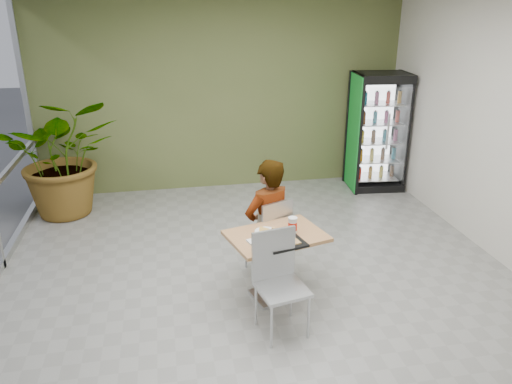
# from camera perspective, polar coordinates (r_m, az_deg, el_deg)

# --- Properties ---
(ground) EXTENTS (7.00, 7.00, 0.00)m
(ground) POSITION_cam_1_polar(r_m,az_deg,el_deg) (5.59, 1.00, -11.64)
(ground) COLOR gray
(ground) RESTS_ON ground
(room_envelope) EXTENTS (6.00, 7.00, 3.20)m
(room_envelope) POSITION_cam_1_polar(r_m,az_deg,el_deg) (4.91, 1.12, 4.24)
(room_envelope) COLOR silver
(room_envelope) RESTS_ON ground
(dining_table) EXTENTS (1.12, 0.91, 0.75)m
(dining_table) POSITION_cam_1_polar(r_m,az_deg,el_deg) (5.30, 2.29, -6.93)
(dining_table) COLOR #AE794A
(dining_table) RESTS_ON ground
(chair_far) EXTENTS (0.55, 0.55, 0.94)m
(chair_far) POSITION_cam_1_polar(r_m,az_deg,el_deg) (5.74, 1.83, -4.44)
(chair_far) COLOR #B3B5B8
(chair_far) RESTS_ON ground
(chair_near) EXTENTS (0.52, 0.53, 1.01)m
(chair_near) POSITION_cam_1_polar(r_m,az_deg,el_deg) (4.82, 2.50, -9.28)
(chair_near) COLOR #B3B5B8
(chair_near) RESTS_ON ground
(seated_woman) EXTENTS (0.74, 0.63, 1.70)m
(seated_woman) POSITION_cam_1_polar(r_m,az_deg,el_deg) (5.77, 1.35, -4.32)
(seated_woman) COLOR black
(seated_woman) RESTS_ON ground
(pizza_plate) EXTENTS (0.31, 0.24, 0.03)m
(pizza_plate) POSITION_cam_1_polar(r_m,az_deg,el_deg) (5.24, 1.10, -4.45)
(pizza_plate) COLOR silver
(pizza_plate) RESTS_ON dining_table
(soda_cup) EXTENTS (0.10, 0.10, 0.17)m
(soda_cup) POSITION_cam_1_polar(r_m,az_deg,el_deg) (5.21, 4.20, -3.82)
(soda_cup) COLOR silver
(soda_cup) RESTS_ON dining_table
(napkin_stack) EXTENTS (0.19, 0.19, 0.02)m
(napkin_stack) POSITION_cam_1_polar(r_m,az_deg,el_deg) (5.02, 0.04, -5.71)
(napkin_stack) COLOR silver
(napkin_stack) RESTS_ON dining_table
(cafeteria_tray) EXTENTS (0.46, 0.38, 0.02)m
(cafeteria_tray) POSITION_cam_1_polar(r_m,az_deg,el_deg) (4.99, 3.34, -5.92)
(cafeteria_tray) COLOR black
(cafeteria_tray) RESTS_ON dining_table
(beverage_fridge) EXTENTS (0.95, 0.76, 1.93)m
(beverage_fridge) POSITION_cam_1_polar(r_m,az_deg,el_deg) (8.58, 13.76, 6.68)
(beverage_fridge) COLOR black
(beverage_fridge) RESTS_ON ground
(potted_plant) EXTENTS (1.73, 1.54, 1.77)m
(potted_plant) POSITION_cam_1_polar(r_m,az_deg,el_deg) (7.80, -21.10, 3.79)
(potted_plant) COLOR #386B2A
(potted_plant) RESTS_ON ground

